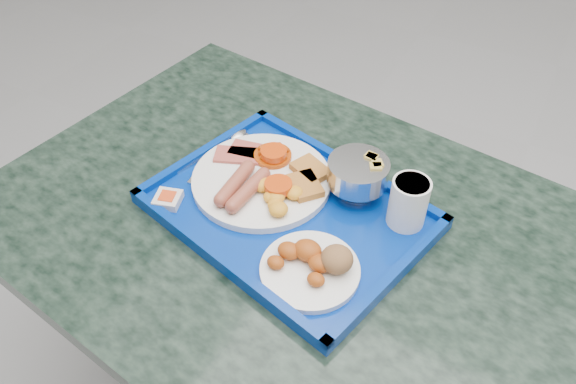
# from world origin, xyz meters

# --- Properties ---
(table) EXTENTS (1.20, 0.89, 0.69)m
(table) POSITION_xyz_m (-0.30, -0.05, 0.51)
(table) COLOR slate
(table) RESTS_ON floor
(tray) EXTENTS (0.52, 0.43, 0.03)m
(tray) POSITION_xyz_m (-0.34, -0.03, 0.70)
(tray) COLOR #032B91
(tray) RESTS_ON table
(main_plate) EXTENTS (0.25, 0.25, 0.04)m
(main_plate) POSITION_xyz_m (-0.41, -0.00, 0.72)
(main_plate) COLOR white
(main_plate) RESTS_ON tray
(bread_plate) EXTENTS (0.15, 0.15, 0.05)m
(bread_plate) POSITION_xyz_m (-0.25, -0.13, 0.72)
(bread_plate) COLOR white
(bread_plate) RESTS_ON tray
(fruit_bowl) EXTENTS (0.11, 0.11, 0.07)m
(fruit_bowl) POSITION_xyz_m (-0.26, 0.06, 0.76)
(fruit_bowl) COLOR #ADADAF
(fruit_bowl) RESTS_ON tray
(juice_cup) EXTENTS (0.06, 0.06, 0.09)m
(juice_cup) POSITION_xyz_m (-0.16, 0.03, 0.75)
(juice_cup) COLOR white
(juice_cup) RESTS_ON tray
(spoon) EXTENTS (0.04, 0.18, 0.01)m
(spoon) POSITION_xyz_m (-0.53, 0.07, 0.71)
(spoon) COLOR #ADADAF
(spoon) RESTS_ON tray
(knife) EXTENTS (0.08, 0.19, 0.00)m
(knife) POSITION_xyz_m (-0.55, 0.02, 0.71)
(knife) COLOR #ADADAF
(knife) RESTS_ON tray
(jam_packet) EXTENTS (0.05, 0.05, 0.02)m
(jam_packet) POSITION_xyz_m (-0.53, -0.12, 0.72)
(jam_packet) COLOR silver
(jam_packet) RESTS_ON tray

